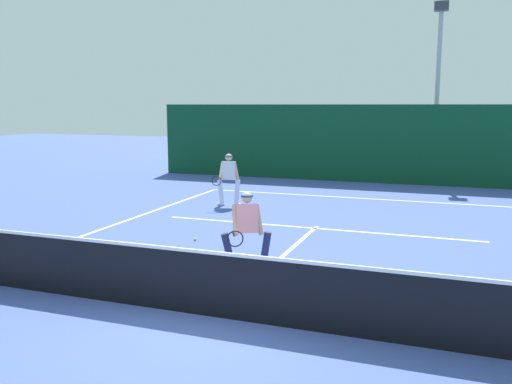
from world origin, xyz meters
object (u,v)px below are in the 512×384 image
Objects in this scene: player_near at (247,229)px; player_far at (229,177)px; light_pole at (438,72)px; tennis_ball at (195,239)px.

player_far is at bearing -91.45° from player_near.
light_pole reaches higher than player_far.
tennis_ball is at bearing -110.27° from light_pole.
tennis_ball is 0.01× the size of light_pole.
light_pole is at bearing -127.80° from player_near.
light_pole is at bearing 69.73° from tennis_ball.
player_near is at bearing 101.40° from player_far.
player_far is 10.78m from light_pole.
player_far is at bearing -123.96° from light_pole.
light_pole reaches higher than player_near.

